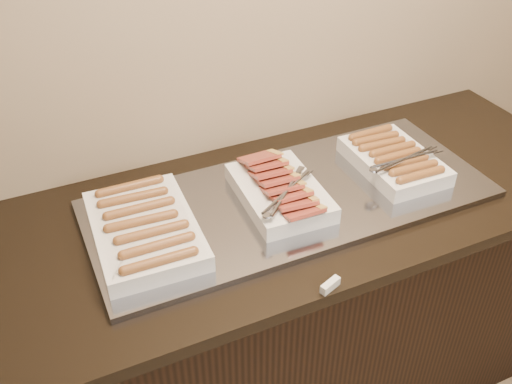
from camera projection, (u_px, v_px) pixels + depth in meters
counter at (282, 306)px, 1.96m from camera, size 2.06×0.76×0.90m
warming_tray at (291, 199)px, 1.70m from camera, size 1.20×0.50×0.02m
dish_left at (145, 228)px, 1.52m from camera, size 0.28×0.41×0.07m
dish_center at (280, 191)px, 1.66m from camera, size 0.25×0.35×0.09m
dish_right at (394, 160)px, 1.79m from camera, size 0.26×0.33×0.08m
label_holder at (330, 285)px, 1.41m from camera, size 0.06×0.04×0.02m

